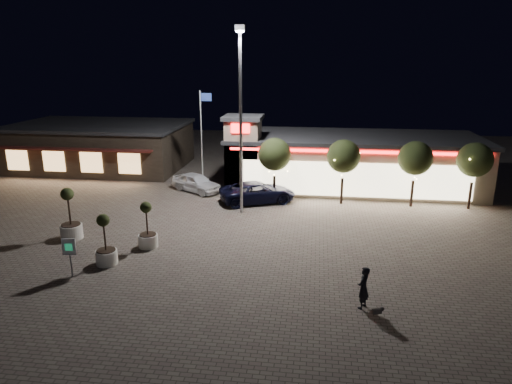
# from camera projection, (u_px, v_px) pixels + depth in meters

# --- Properties ---
(ground) EXTENTS (90.00, 90.00, 0.00)m
(ground) POSITION_uv_depth(u_px,v_px,m) (181.00, 258.00, 24.56)
(ground) COLOR #665C52
(ground) RESTS_ON ground
(retail_building) EXTENTS (20.40, 8.40, 6.10)m
(retail_building) POSITION_uv_depth(u_px,v_px,m) (346.00, 161.00, 37.76)
(retail_building) COLOR tan
(retail_building) RESTS_ON ground
(restaurant_building) EXTENTS (16.40, 11.00, 4.30)m
(restaurant_building) POSITION_uv_depth(u_px,v_px,m) (101.00, 145.00, 44.74)
(restaurant_building) COLOR #382D23
(restaurant_building) RESTS_ON ground
(floodlight_pole) EXTENTS (0.60, 0.40, 12.38)m
(floodlight_pole) POSITION_uv_depth(u_px,v_px,m) (241.00, 111.00, 29.93)
(floodlight_pole) COLOR gray
(floodlight_pole) RESTS_ON ground
(flagpole) EXTENTS (0.95, 0.10, 8.00)m
(flagpole) POSITION_uv_depth(u_px,v_px,m) (202.00, 133.00, 35.83)
(flagpole) COLOR white
(flagpole) RESTS_ON ground
(string_tree_a) EXTENTS (2.42, 2.42, 4.79)m
(string_tree_a) POSITION_uv_depth(u_px,v_px,m) (275.00, 155.00, 33.50)
(string_tree_a) COLOR #332319
(string_tree_a) RESTS_ON ground
(string_tree_b) EXTENTS (2.42, 2.42, 4.79)m
(string_tree_b) POSITION_uv_depth(u_px,v_px,m) (344.00, 156.00, 32.86)
(string_tree_b) COLOR #332319
(string_tree_b) RESTS_ON ground
(string_tree_c) EXTENTS (2.42, 2.42, 4.79)m
(string_tree_c) POSITION_uv_depth(u_px,v_px,m) (415.00, 158.00, 32.22)
(string_tree_c) COLOR #332319
(string_tree_c) RESTS_ON ground
(string_tree_d) EXTENTS (2.42, 2.42, 4.79)m
(string_tree_d) POSITION_uv_depth(u_px,v_px,m) (475.00, 160.00, 31.71)
(string_tree_d) COLOR #332319
(string_tree_d) RESTS_ON ground
(pickup_truck) EXTENTS (6.18, 4.62, 1.56)m
(pickup_truck) POSITION_uv_depth(u_px,v_px,m) (258.00, 192.00, 33.98)
(pickup_truck) COLOR black
(pickup_truck) RESTS_ON ground
(white_sedan) EXTENTS (4.68, 3.81, 1.50)m
(white_sedan) POSITION_uv_depth(u_px,v_px,m) (196.00, 182.00, 36.73)
(white_sedan) COLOR white
(white_sedan) RESTS_ON ground
(pedestrian) EXTENTS (0.73, 0.82, 1.89)m
(pedestrian) POSITION_uv_depth(u_px,v_px,m) (363.00, 288.00, 19.45)
(pedestrian) COLOR black
(pedestrian) RESTS_ON ground
(dog) EXTENTS (0.51, 0.31, 0.27)m
(dog) POSITION_uv_depth(u_px,v_px,m) (379.00, 310.00, 18.97)
(dog) COLOR #59514C
(dog) RESTS_ON ground
(planter_left) EXTENTS (1.28, 1.28, 3.14)m
(planter_left) POSITION_uv_depth(u_px,v_px,m) (71.00, 223.00, 27.03)
(planter_left) COLOR white
(planter_left) RESTS_ON ground
(planter_mid) EXTENTS (1.12, 1.12, 2.75)m
(planter_mid) POSITION_uv_depth(u_px,v_px,m) (106.00, 249.00, 23.68)
(planter_mid) COLOR white
(planter_mid) RESTS_ON ground
(planter_right) EXTENTS (1.10, 1.10, 2.70)m
(planter_right) POSITION_uv_depth(u_px,v_px,m) (148.00, 233.00, 25.85)
(planter_right) COLOR white
(planter_right) RESTS_ON ground
(valet_sign) EXTENTS (0.65, 0.17, 1.98)m
(valet_sign) POSITION_uv_depth(u_px,v_px,m) (69.00, 250.00, 22.18)
(valet_sign) COLOR gray
(valet_sign) RESTS_ON ground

